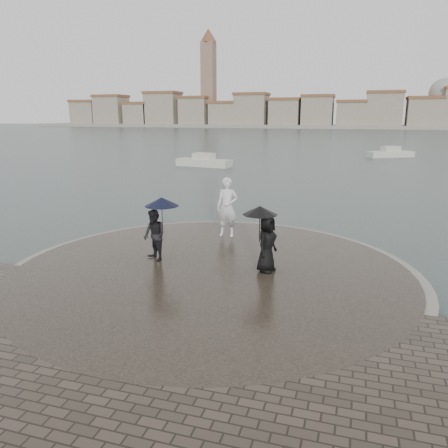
% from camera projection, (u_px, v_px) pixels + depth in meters
% --- Properties ---
extents(ground, '(400.00, 400.00, 0.00)m').
position_uv_depth(ground, '(163.00, 333.00, 10.07)').
color(ground, '#2B3835').
rests_on(ground, ground).
extents(kerb_ring, '(12.50, 12.50, 0.32)m').
position_uv_depth(kerb_ring, '(211.00, 275.00, 13.28)').
color(kerb_ring, gray).
rests_on(kerb_ring, ground).
extents(quay_tip, '(11.90, 11.90, 0.36)m').
position_uv_depth(quay_tip, '(211.00, 274.00, 13.27)').
color(quay_tip, '#2D261E').
rests_on(quay_tip, ground).
extents(statue, '(0.86, 0.60, 2.25)m').
position_uv_depth(statue, '(227.00, 207.00, 16.56)').
color(statue, silver).
rests_on(statue, quay_tip).
extents(visitor_left, '(1.30, 1.13, 2.04)m').
position_uv_depth(visitor_left, '(156.00, 225.00, 13.78)').
color(visitor_left, black).
rests_on(visitor_left, quay_tip).
extents(visitor_right, '(1.15, 1.10, 1.95)m').
position_uv_depth(visitor_right, '(265.00, 235.00, 12.81)').
color(visitor_right, black).
rests_on(visitor_right, quay_tip).
extents(far_skyline, '(260.00, 20.00, 37.00)m').
position_uv_depth(far_skyline, '(334.00, 113.00, 159.42)').
color(far_skyline, gray).
rests_on(far_skyline, ground).
extents(boats, '(42.77, 18.83, 1.50)m').
position_uv_depth(boats, '(399.00, 161.00, 43.94)').
color(boats, beige).
rests_on(boats, ground).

